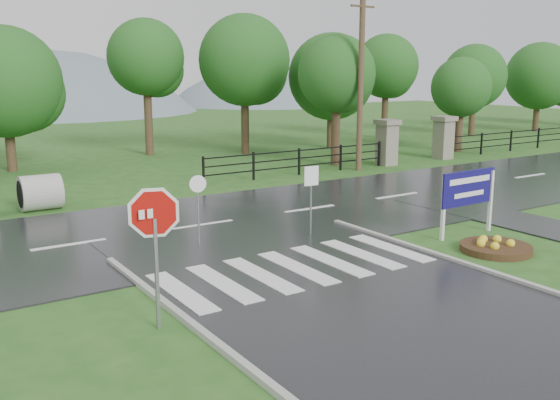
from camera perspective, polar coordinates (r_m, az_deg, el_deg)
ground at (r=11.48m, az=16.26°, el=-12.74°), size 120.00×120.00×0.00m
main_road at (r=19.09m, az=-7.05°, el=-2.38°), size 90.00×8.00×0.04m
walkway at (r=20.27m, az=23.45°, el=-2.45°), size 2.20×11.00×0.04m
crosswalk at (r=14.92m, az=1.54°, el=-6.17°), size 6.50×2.80×0.02m
pillar_west at (r=31.15m, az=9.74°, el=5.31°), size 1.00×1.00×2.24m
pillar_east at (r=33.98m, az=14.72°, el=5.64°), size 1.00×1.00×2.24m
fence_west at (r=27.92m, az=1.76°, el=3.78°), size 9.58×0.08×1.20m
hills at (r=75.34m, az=-23.17°, el=-4.59°), size 102.00×48.00×48.00m
treeline at (r=32.31m, az=-16.52°, el=3.12°), size 83.20×5.20×10.00m
stop_sign at (r=11.31m, az=-11.41°, el=-2.34°), size 1.21×0.39×2.83m
estate_billboard at (r=18.40m, az=16.85°, el=0.79°), size 2.16×0.13×1.89m
flower_bed at (r=17.27m, az=19.13°, el=-4.05°), size 1.83×1.83×0.37m
reg_sign_small at (r=17.49m, az=2.86°, el=1.23°), size 0.45×0.07×2.03m
reg_sign_round at (r=16.59m, az=-7.50°, el=-0.10°), size 0.45×0.11×1.96m
utility_pole_east at (r=29.11m, az=7.39°, el=10.64°), size 1.43×0.27×8.01m
entrance_tree_left at (r=30.77m, az=5.20°, el=11.36°), size 3.75×3.75×6.31m
entrance_tree_right at (r=36.97m, az=16.24°, el=9.82°), size 3.35×3.35×5.32m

